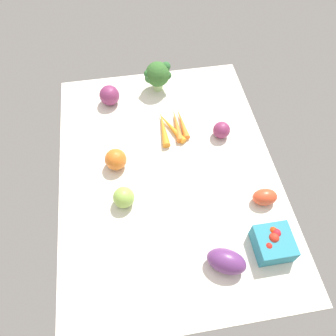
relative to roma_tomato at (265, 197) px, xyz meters
The scene contains 10 objects.
tablecloth 34.05cm from the roma_tomato, 119.89° to the right, with size 104.00×76.00×2.00cm, color silver.
roma_tomato is the anchor object (origin of this frame).
eggplant 25.99cm from the roma_tomato, 44.01° to the right, with size 11.58×7.06×7.06cm, color #63316E.
red_onion_center 71.49cm from the roma_tomato, 138.79° to the right, with size 8.01×8.01×8.01cm, color #7D2F5B.
red_onion_near_basket 30.41cm from the roma_tomato, 166.76° to the right, with size 6.38×6.38×6.38cm, color #812D56.
heirloom_tomato_green 46.05cm from the roma_tomato, 98.67° to the right, with size 7.02×7.02×7.02cm, color #8CB24A.
carrot_bunch 43.65cm from the roma_tomato, 145.86° to the right, with size 17.63×11.23×2.94cm.
berry_basket 15.87cm from the roma_tomato, 10.44° to the right, with size 10.86×10.86×7.81cm.
heirloom_tomato_orange 51.94cm from the roma_tomato, 115.30° to the right, with size 7.62×7.62×7.62cm, color orange.
broccoli_head 64.76cm from the roma_tomato, 155.56° to the right, with size 9.97×11.17×12.63cm.
Camera 1 is at (60.97, -9.99, 98.28)cm, focal length 34.55 mm.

